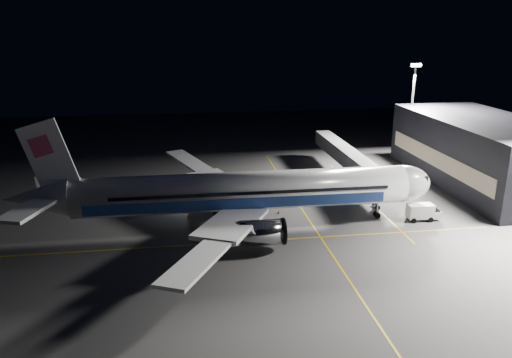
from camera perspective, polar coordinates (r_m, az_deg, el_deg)
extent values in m
plane|color=#4C4C4F|center=(73.91, -1.39, -5.27)|extent=(200.00, 200.00, 0.00)
cube|color=gold|center=(75.65, 6.17, -4.82)|extent=(0.25, 80.00, 0.01)
cube|color=gold|center=(68.44, -0.78, -7.16)|extent=(70.00, 0.25, 0.01)
cube|color=gold|center=(88.08, 12.15, -1.90)|extent=(0.25, 40.00, 0.01)
cylinder|color=silver|center=(72.05, -1.42, -1.37)|extent=(48.00, 5.60, 5.60)
ellipsoid|color=silver|center=(78.46, 16.25, -0.51)|extent=(8.96, 5.60, 5.60)
cube|color=black|center=(79.15, 17.83, 0.26)|extent=(2.20, 3.40, 0.90)
cone|color=silver|center=(74.35, -23.80, -2.04)|extent=(9.00, 5.49, 5.49)
cube|color=navy|center=(74.85, -2.43, -1.39)|extent=(42.24, 0.25, 1.50)
cube|color=navy|center=(69.63, -1.96, -2.83)|extent=(42.24, 0.25, 1.50)
cube|color=silver|center=(79.89, -3.89, -0.73)|extent=(11.36, 15.23, 1.53)
cube|color=silver|center=(64.90, -2.75, -5.03)|extent=(11.36, 15.23, 1.53)
cube|color=silver|center=(91.44, -7.65, 2.04)|extent=(8.57, 13.22, 1.31)
cube|color=silver|center=(52.91, -6.88, -9.50)|extent=(8.57, 13.22, 1.31)
cube|color=silver|center=(78.91, -22.54, -0.60)|extent=(6.20, 9.67, 0.45)
cube|color=silver|center=(69.40, -24.51, -3.19)|extent=(6.20, 9.67, 0.45)
cube|color=white|center=(72.16, -22.61, 2.45)|extent=(7.53, 0.40, 10.28)
cube|color=#C54368|center=(72.06, -23.35, 3.49)|extent=(3.22, 0.55, 3.22)
cylinder|color=#B7B7BF|center=(81.53, -1.34, -1.17)|extent=(5.60, 3.40, 3.40)
cylinder|color=#B7B7BF|center=(64.85, 0.62, -6.13)|extent=(5.60, 3.40, 3.40)
cylinder|color=#9999A0|center=(78.39, 13.67, -3.45)|extent=(0.26, 0.26, 2.50)
cylinder|color=black|center=(78.67, 13.63, -3.99)|extent=(0.90, 0.70, 0.90)
cylinder|color=#9999A0|center=(77.17, -4.00, -3.31)|extent=(0.26, 0.26, 2.50)
cylinder|color=#9999A0|center=(69.20, -3.44, -5.78)|extent=(0.26, 0.26, 2.50)
cylinder|color=black|center=(77.42, -3.99, -3.80)|extent=(1.10, 1.60, 1.10)
cylinder|color=black|center=(69.48, -3.43, -6.32)|extent=(1.10, 1.60, 1.10)
cube|color=black|center=(100.58, 24.53, 2.85)|extent=(18.00, 40.00, 12.00)
cube|color=brown|center=(96.25, 19.91, 2.18)|extent=(0.15, 36.00, 3.00)
cube|color=#B2B2B7|center=(95.84, 10.28, 2.64)|extent=(3.00, 33.90, 2.80)
cube|color=#B2B2B7|center=(81.56, 13.74, -0.16)|extent=(3.60, 3.20, 3.40)
cylinder|color=#9999A0|center=(82.49, 13.59, -2.18)|extent=(0.70, 0.70, 3.10)
cylinder|color=black|center=(82.11, 13.76, -3.17)|extent=(0.70, 0.30, 0.70)
cylinder|color=black|center=(83.67, 13.31, -2.75)|extent=(0.70, 0.30, 0.70)
cylinder|color=#59595E|center=(112.30, 17.31, 7.07)|extent=(0.44, 0.44, 20.00)
cube|color=#59595E|center=(111.09, 17.79, 12.30)|extent=(2.40, 0.50, 0.80)
cube|color=white|center=(110.78, 17.87, 12.28)|extent=(2.20, 0.15, 0.60)
cube|color=white|center=(79.01, 18.25, -3.50)|extent=(3.84, 1.94, 2.10)
cube|color=white|center=(80.22, 19.69, -3.77)|extent=(1.54, 1.83, 1.15)
cube|color=black|center=(80.06, 19.72, -3.45)|extent=(1.16, 1.63, 0.48)
cylinder|color=black|center=(80.80, 18.73, -3.92)|extent=(0.77, 0.24, 0.76)
cylinder|color=black|center=(79.15, 19.36, -4.43)|extent=(0.77, 0.24, 0.76)
cylinder|color=black|center=(79.67, 17.00, -4.06)|extent=(0.77, 0.24, 0.76)
cylinder|color=black|center=(77.99, 17.60, -4.58)|extent=(0.77, 0.24, 0.76)
cube|color=black|center=(85.05, -7.87, -1.88)|extent=(2.53, 2.11, 0.99)
cube|color=black|center=(84.84, -7.88, -1.48)|extent=(1.19, 1.19, 0.54)
sphere|color=#FFF2CC|center=(84.61, -8.33, -2.00)|extent=(0.23, 0.23, 0.23)
sphere|color=#FFF2CC|center=(84.27, -7.77, -2.06)|extent=(0.23, 0.23, 0.23)
cylinder|color=black|center=(85.54, -7.15, -2.02)|extent=(0.58, 0.40, 0.54)
cylinder|color=black|center=(84.21, -7.55, -2.35)|extent=(0.58, 0.40, 0.54)
cylinder|color=black|center=(86.15, -8.16, -1.93)|extent=(0.58, 0.40, 0.54)
cylinder|color=black|center=(84.83, -8.56, -2.25)|extent=(0.58, 0.40, 0.54)
cone|color=#EE4C0A|center=(78.35, 2.62, -3.74)|extent=(0.35, 0.35, 0.52)
cone|color=#EE4C0A|center=(81.03, -1.28, -2.98)|extent=(0.39, 0.39, 0.59)
cone|color=#EE4C0A|center=(77.42, -7.69, -4.10)|extent=(0.43, 0.43, 0.65)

